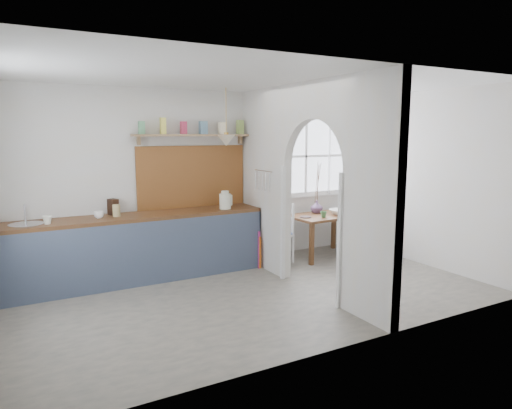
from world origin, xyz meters
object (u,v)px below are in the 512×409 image
dining_table (323,236)px  kettle (225,200)px  chair_right (362,224)px  chair_left (275,234)px  vase (317,207)px

dining_table → kettle: bearing=173.9°
dining_table → kettle: kettle is taller
chair_right → kettle: (-2.49, 0.11, 0.57)m
chair_left → vase: size_ratio=4.48×
kettle → dining_table: bearing=-25.4°
chair_left → chair_right: (1.69, -0.04, -0.00)m
chair_right → vase: size_ratio=4.44×
vase → kettle: bearing=-176.6°
chair_left → chair_right: chair_left is taller
dining_table → kettle: (-1.70, 0.09, 0.69)m
dining_table → kettle: size_ratio=4.14×
chair_left → kettle: (-0.80, 0.07, 0.57)m
dining_table → vase: bearing=87.3°
chair_left → vase: 0.97m
chair_left → vase: chair_left is taller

